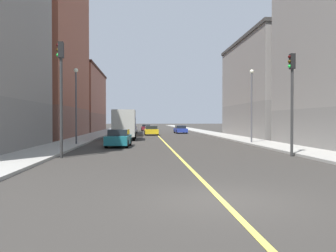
{
  "coord_description": "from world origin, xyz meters",
  "views": [
    {
      "loc": [
        -2.12,
        -9.6,
        2.16
      ],
      "look_at": [
        1.42,
        40.43,
        1.32
      ],
      "focal_mm": 38.5,
      "sensor_mm": 36.0,
      "label": 1
    }
  ],
  "objects_px": {
    "traffic_light_left_near": "(292,90)",
    "traffic_light_right_near": "(61,84)",
    "car_blue": "(180,129)",
    "box_truck": "(125,124)",
    "building_right_midblock": "(44,40)",
    "car_white": "(131,129)",
    "car_maroon": "(146,128)",
    "car_teal": "(119,138)",
    "car_yellow": "(151,131)",
    "building_left_mid": "(270,88)",
    "street_lamp_right_near": "(76,97)",
    "building_right_distant": "(78,100)",
    "street_lamp_left_near": "(252,98)"
  },
  "relations": [
    {
      "from": "traffic_light_left_near",
      "to": "traffic_light_right_near",
      "type": "bearing_deg",
      "value": 180.0
    },
    {
      "from": "car_blue",
      "to": "box_truck",
      "type": "distance_m",
      "value": 19.88
    },
    {
      "from": "traffic_light_right_near",
      "to": "box_truck",
      "type": "xyz_separation_m",
      "value": [
        2.64,
        18.81,
        -2.5
      ]
    },
    {
      "from": "traffic_light_left_near",
      "to": "building_right_midblock",
      "type": "bearing_deg",
      "value": 130.08
    },
    {
      "from": "building_right_midblock",
      "to": "car_white",
      "type": "relative_size",
      "value": 5.65
    },
    {
      "from": "car_maroon",
      "to": "car_teal",
      "type": "xyz_separation_m",
      "value": [
        -2.58,
        -42.94,
        0.06
      ]
    },
    {
      "from": "car_yellow",
      "to": "car_teal",
      "type": "xyz_separation_m",
      "value": [
        -3.16,
        -22.1,
        0.03
      ]
    },
    {
      "from": "building_left_mid",
      "to": "car_blue",
      "type": "bearing_deg",
      "value": 129.9
    },
    {
      "from": "street_lamp_right_near",
      "to": "car_white",
      "type": "bearing_deg",
      "value": 82.35
    },
    {
      "from": "traffic_light_right_near",
      "to": "car_white",
      "type": "xyz_separation_m",
      "value": [
        2.76,
        37.97,
        -3.56
      ]
    },
    {
      "from": "building_right_midblock",
      "to": "box_truck",
      "type": "relative_size",
      "value": 3.32
    },
    {
      "from": "building_right_distant",
      "to": "street_lamp_right_near",
      "type": "relative_size",
      "value": 3.73
    },
    {
      "from": "building_left_mid",
      "to": "car_maroon",
      "type": "height_order",
      "value": "building_left_mid"
    },
    {
      "from": "building_left_mid",
      "to": "car_maroon",
      "type": "xyz_separation_m",
      "value": [
        -15.76,
        26.83,
        -5.63
      ]
    },
    {
      "from": "building_right_distant",
      "to": "street_lamp_left_near",
      "type": "distance_m",
      "value": 43.41
    },
    {
      "from": "traffic_light_left_near",
      "to": "building_left_mid",
      "type": "bearing_deg",
      "value": 72.84
    },
    {
      "from": "car_yellow",
      "to": "box_truck",
      "type": "distance_m",
      "value": 12.27
    },
    {
      "from": "building_left_mid",
      "to": "car_maroon",
      "type": "relative_size",
      "value": 4.41
    },
    {
      "from": "traffic_light_left_near",
      "to": "car_white",
      "type": "bearing_deg",
      "value": 105.66
    },
    {
      "from": "traffic_light_left_near",
      "to": "traffic_light_right_near",
      "type": "height_order",
      "value": "traffic_light_right_near"
    },
    {
      "from": "building_left_mid",
      "to": "car_blue",
      "type": "distance_m",
      "value": 17.03
    },
    {
      "from": "street_lamp_right_near",
      "to": "car_maroon",
      "type": "distance_m",
      "value": 42.01
    },
    {
      "from": "traffic_light_right_near",
      "to": "car_blue",
      "type": "height_order",
      "value": "traffic_light_right_near"
    },
    {
      "from": "building_right_midblock",
      "to": "car_blue",
      "type": "height_order",
      "value": "building_right_midblock"
    },
    {
      "from": "street_lamp_right_near",
      "to": "box_truck",
      "type": "height_order",
      "value": "street_lamp_right_near"
    },
    {
      "from": "building_left_mid",
      "to": "building_right_distant",
      "type": "height_order",
      "value": "building_left_mid"
    },
    {
      "from": "car_blue",
      "to": "car_white",
      "type": "bearing_deg",
      "value": 172.68
    },
    {
      "from": "building_left_mid",
      "to": "car_maroon",
      "type": "bearing_deg",
      "value": 120.43
    },
    {
      "from": "traffic_light_right_near",
      "to": "car_yellow",
      "type": "height_order",
      "value": "traffic_light_right_near"
    },
    {
      "from": "car_blue",
      "to": "box_truck",
      "type": "height_order",
      "value": "box_truck"
    },
    {
      "from": "building_right_midblock",
      "to": "car_white",
      "type": "bearing_deg",
      "value": 51.6
    },
    {
      "from": "building_left_mid",
      "to": "car_teal",
      "type": "height_order",
      "value": "building_left_mid"
    },
    {
      "from": "street_lamp_right_near",
      "to": "car_blue",
      "type": "relative_size",
      "value": 1.46
    },
    {
      "from": "building_left_mid",
      "to": "car_yellow",
      "type": "bearing_deg",
      "value": 158.47
    },
    {
      "from": "traffic_light_right_near",
      "to": "box_truck",
      "type": "height_order",
      "value": "traffic_light_right_near"
    },
    {
      "from": "street_lamp_right_near",
      "to": "car_blue",
      "type": "distance_m",
      "value": 29.53
    },
    {
      "from": "building_left_mid",
      "to": "car_white",
      "type": "height_order",
      "value": "building_left_mid"
    },
    {
      "from": "street_lamp_left_near",
      "to": "box_truck",
      "type": "xyz_separation_m",
      "value": [
        -11.78,
        7.67,
        -2.46
      ]
    },
    {
      "from": "car_maroon",
      "to": "car_yellow",
      "type": "relative_size",
      "value": 1.06
    },
    {
      "from": "traffic_light_right_near",
      "to": "traffic_light_left_near",
      "type": "bearing_deg",
      "value": 0.0
    },
    {
      "from": "street_lamp_right_near",
      "to": "car_white",
      "type": "height_order",
      "value": "street_lamp_right_near"
    },
    {
      "from": "street_lamp_left_near",
      "to": "traffic_light_left_near",
      "type": "bearing_deg",
      "value": -95.21
    },
    {
      "from": "building_right_distant",
      "to": "traffic_light_right_near",
      "type": "relative_size",
      "value": 3.62
    },
    {
      "from": "building_right_midblock",
      "to": "box_truck",
      "type": "xyz_separation_m",
      "value": [
        10.22,
        -6.12,
        -10.32
      ]
    },
    {
      "from": "building_right_distant",
      "to": "street_lamp_left_near",
      "type": "relative_size",
      "value": 3.62
    },
    {
      "from": "building_right_distant",
      "to": "traffic_light_left_near",
      "type": "relative_size",
      "value": 3.92
    },
    {
      "from": "building_right_distant",
      "to": "car_maroon",
      "type": "relative_size",
      "value": 5.27
    },
    {
      "from": "building_left_mid",
      "to": "building_right_distant",
      "type": "relative_size",
      "value": 0.84
    },
    {
      "from": "traffic_light_left_near",
      "to": "car_maroon",
      "type": "relative_size",
      "value": 1.35
    },
    {
      "from": "building_right_midblock",
      "to": "street_lamp_right_near",
      "type": "xyz_separation_m",
      "value": [
        6.59,
        -14.88,
        -7.97
      ]
    }
  ]
}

